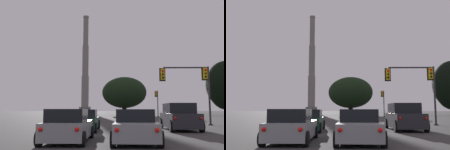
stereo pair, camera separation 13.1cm
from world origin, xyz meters
The scene contains 8 objects.
sedan_left_lane_front centered at (-3.19, 16.09, 0.67)m, with size 2.02×4.72×1.43m.
suv_right_lane_front centered at (3.40, 16.76, 0.90)m, with size 2.14×4.92×1.86m.
sedan_center_lane_second centered at (-0.19, 10.05, 0.67)m, with size 2.16×4.77×1.43m.
hatchback_left_lane_second centered at (-3.13, 9.84, 0.66)m, with size 1.94×4.12×1.44m.
traffic_light_far_right centered at (7.61, 53.03, 3.54)m, with size 0.78×0.50×5.38m.
traffic_light_overhead_right centered at (6.08, 22.44, 4.13)m, with size 4.74×0.50×5.43m.
smokestack centered at (-14.57, 113.71, 17.34)m, with size 5.13×5.13×44.10m.
treeline_left_mid centered at (1.21, 65.90, 5.84)m, with size 11.44×10.30×9.87m.
Camera 2 is at (-0.92, -1.87, 1.40)m, focal length 42.00 mm.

